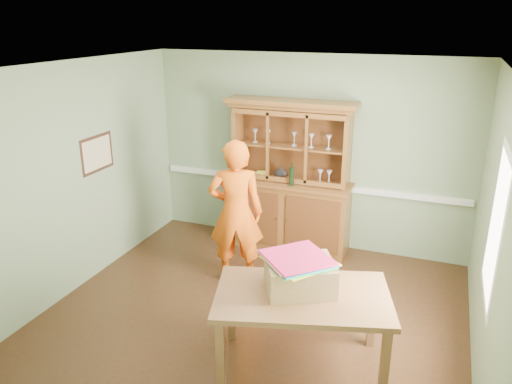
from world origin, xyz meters
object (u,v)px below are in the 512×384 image
at_px(person, 236,213).
at_px(cardboard_box, 300,276).
at_px(dining_table, 302,303).
at_px(china_hutch, 288,197).

bearing_deg(person, cardboard_box, 113.70).
bearing_deg(dining_table, cardboard_box, 110.58).
relative_size(china_hutch, cardboard_box, 3.50).
xyz_separation_m(china_hutch, person, (-0.29, -1.19, 0.17)).
xyz_separation_m(cardboard_box, person, (-1.17, 1.24, -0.02)).
bearing_deg(cardboard_box, person, 133.17).
relative_size(dining_table, cardboard_box, 2.96).
distance_m(china_hutch, cardboard_box, 2.59).
height_order(china_hutch, dining_table, china_hutch).
height_order(cardboard_box, person, person).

